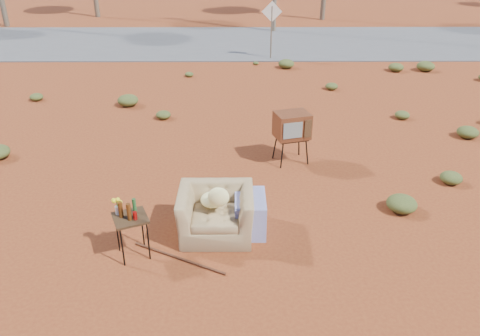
{
  "coord_description": "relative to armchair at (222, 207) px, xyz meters",
  "views": [
    {
      "loc": [
        0.19,
        -6.48,
        4.6
      ],
      "look_at": [
        0.23,
        0.93,
        0.8
      ],
      "focal_mm": 35.0,
      "sensor_mm": 36.0,
      "label": 1
    }
  ],
  "objects": [
    {
      "name": "ground",
      "position": [
        0.07,
        -0.09,
        -0.5
      ],
      "size": [
        140.0,
        140.0,
        0.0
      ],
      "primitive_type": "plane",
      "color": "brown",
      "rests_on": "ground"
    },
    {
      "name": "highway",
      "position": [
        0.07,
        14.91,
        -0.48
      ],
      "size": [
        140.0,
        7.0,
        0.04
      ],
      "primitive_type": "cube",
      "color": "#565659",
      "rests_on": "ground"
    },
    {
      "name": "armchair",
      "position": [
        0.0,
        0.0,
        0.0
      ],
      "size": [
        1.44,
        0.91,
        1.07
      ],
      "rotation": [
        0.0,
        0.0,
        0.0
      ],
      "color": "#967A51",
      "rests_on": "ground"
    },
    {
      "name": "tv_unit",
      "position": [
        1.42,
        2.72,
        0.34
      ],
      "size": [
        0.83,
        0.73,
        1.13
      ],
      "rotation": [
        0.0,
        0.0,
        0.28
      ],
      "color": "black",
      "rests_on": "ground"
    },
    {
      "name": "side_table",
      "position": [
        -1.42,
        -0.59,
        0.23
      ],
      "size": [
        0.65,
        0.65,
        1.0
      ],
      "rotation": [
        0.0,
        0.0,
        0.41
      ],
      "color": "#342213",
      "rests_on": "ground"
    },
    {
      "name": "rusty_bar",
      "position": [
        -0.67,
        -0.72,
        -0.48
      ],
      "size": [
        1.5,
        0.81,
        0.04
      ],
      "primitive_type": "cylinder",
      "rotation": [
        0.0,
        1.57,
        -0.48
      ],
      "color": "#512715",
      "rests_on": "ground"
    },
    {
      "name": "road_sign",
      "position": [
        1.57,
        11.91,
        1.0
      ],
      "size": [
        0.78,
        0.06,
        2.19
      ],
      "color": "brown",
      "rests_on": "ground"
    },
    {
      "name": "scrub_patch",
      "position": [
        -0.75,
        4.32,
        -0.36
      ],
      "size": [
        17.49,
        8.07,
        0.33
      ],
      "color": "#4A5224",
      "rests_on": "ground"
    }
  ]
}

